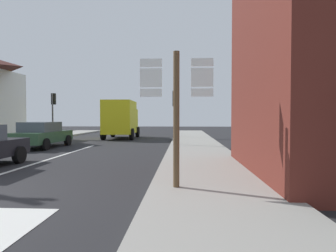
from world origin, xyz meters
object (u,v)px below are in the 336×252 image
object	(u,v)px
sedan_far	(42,134)
traffic_light_far_right	(178,109)
delivery_truck	(121,118)
traffic_light_near_right	(175,105)
route_sign_post	(176,109)
traffic_light_far_left	(53,105)

from	to	relation	value
sedan_far	traffic_light_far_right	size ratio (longest dim) A/B	1.29
sedan_far	delivery_truck	bearing A→B (deg)	68.10
delivery_truck	sedan_far	bearing A→B (deg)	-111.90
traffic_light_far_right	traffic_light_near_right	xyz separation A→B (m)	(0.00, -7.22, -0.00)
route_sign_post	traffic_light_far_left	size ratio (longest dim) A/B	0.87
traffic_light_far_right	traffic_light_far_left	world-z (taller)	traffic_light_far_left
delivery_truck	traffic_light_far_right	world-z (taller)	traffic_light_far_right
route_sign_post	traffic_light_near_right	xyz separation A→B (m)	(-0.32, 10.29, 0.52)
delivery_truck	traffic_light_near_right	distance (m)	7.86
sedan_far	traffic_light_near_right	xyz separation A→B (m)	(7.55, 0.99, 1.67)
sedan_far	delivery_truck	size ratio (longest dim) A/B	0.84
traffic_light_far_right	traffic_light_near_right	size ratio (longest dim) A/B	1.00
traffic_light_far_right	route_sign_post	bearing A→B (deg)	-88.95
traffic_light_far_right	traffic_light_far_left	distance (m)	10.15
route_sign_post	traffic_light_far_right	bearing A→B (deg)	91.05
traffic_light_far_right	traffic_light_far_left	bearing A→B (deg)	-171.88
delivery_truck	traffic_light_far_right	xyz separation A→B (m)	(4.61, 0.91, 0.79)
sedan_far	traffic_light_far_left	distance (m)	7.48
traffic_light_near_right	route_sign_post	bearing A→B (deg)	-88.21
sedan_far	traffic_light_far_right	bearing A→B (deg)	47.39
traffic_light_far_right	traffic_light_near_right	bearing A→B (deg)	-90.00
sedan_far	delivery_truck	xyz separation A→B (m)	(2.93, 7.30, 0.89)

